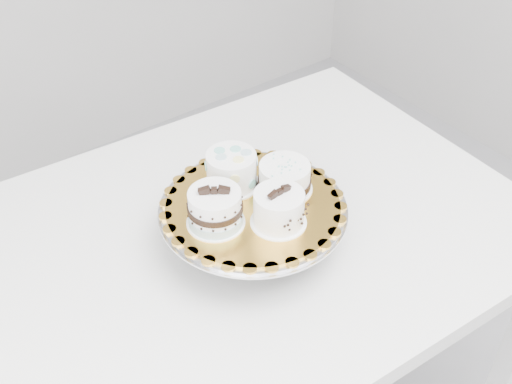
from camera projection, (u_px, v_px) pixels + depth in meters
table at (221, 263)px, 1.33m from camera, size 1.32×0.92×0.75m
cake_stand at (253, 218)px, 1.23m from camera, size 0.36×0.36×0.10m
cake_board at (253, 205)px, 1.21m from camera, size 0.39×0.39×0.00m
cake_swirl at (279, 209)px, 1.15m from camera, size 0.10×0.10×0.08m
cake_banded at (215, 209)px, 1.15m from camera, size 0.13×0.13×0.09m
cake_dots at (231, 169)px, 1.23m from camera, size 0.12×0.12×0.07m
cake_ribbon at (285, 178)px, 1.23m from camera, size 0.11×0.11×0.06m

